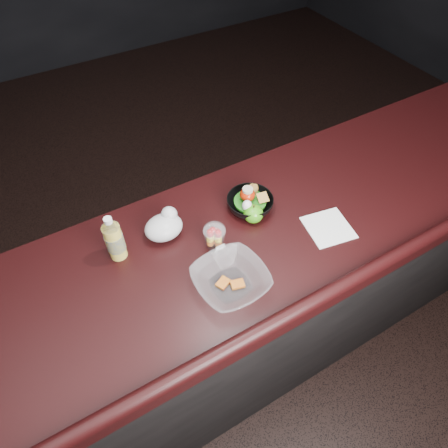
{
  "coord_description": "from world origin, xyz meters",
  "views": [
    {
      "loc": [
        -0.4,
        -0.47,
        2.14
      ],
      "look_at": [
        0.06,
        0.32,
        1.1
      ],
      "focal_mm": 32.0,
      "sensor_mm": 36.0,
      "label": 1
    }
  ],
  "objects_px": {
    "fruit_cup": "(215,237)",
    "snack_bowl": "(250,203)",
    "green_apple": "(253,214)",
    "lemonade_bottle": "(115,241)",
    "takeout_bowl": "(231,280)"
  },
  "relations": [
    {
      "from": "green_apple",
      "to": "snack_bowl",
      "type": "bearing_deg",
      "value": 70.58
    },
    {
      "from": "green_apple",
      "to": "snack_bowl",
      "type": "distance_m",
      "value": 0.06
    },
    {
      "from": "fruit_cup",
      "to": "snack_bowl",
      "type": "xyz_separation_m",
      "value": [
        0.21,
        0.1,
        -0.02
      ]
    },
    {
      "from": "snack_bowl",
      "to": "takeout_bowl",
      "type": "relative_size",
      "value": 0.84
    },
    {
      "from": "takeout_bowl",
      "to": "snack_bowl",
      "type": "bearing_deg",
      "value": 47.44
    },
    {
      "from": "lemonade_bottle",
      "to": "snack_bowl",
      "type": "xyz_separation_m",
      "value": [
        0.51,
        -0.04,
        -0.05
      ]
    },
    {
      "from": "snack_bowl",
      "to": "green_apple",
      "type": "bearing_deg",
      "value": -109.42
    },
    {
      "from": "green_apple",
      "to": "snack_bowl",
      "type": "xyz_separation_m",
      "value": [
        0.02,
        0.06,
        -0.0
      ]
    },
    {
      "from": "green_apple",
      "to": "takeout_bowl",
      "type": "bearing_deg",
      "value": -137.06
    },
    {
      "from": "fruit_cup",
      "to": "takeout_bowl",
      "type": "distance_m",
      "value": 0.17
    },
    {
      "from": "green_apple",
      "to": "takeout_bowl",
      "type": "height_order",
      "value": "green_apple"
    },
    {
      "from": "lemonade_bottle",
      "to": "fruit_cup",
      "type": "relative_size",
      "value": 1.7
    },
    {
      "from": "green_apple",
      "to": "takeout_bowl",
      "type": "distance_m",
      "value": 0.3
    },
    {
      "from": "fruit_cup",
      "to": "takeout_bowl",
      "type": "bearing_deg",
      "value": -101.27
    },
    {
      "from": "green_apple",
      "to": "lemonade_bottle",
      "type": "bearing_deg",
      "value": 168.85
    }
  ]
}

